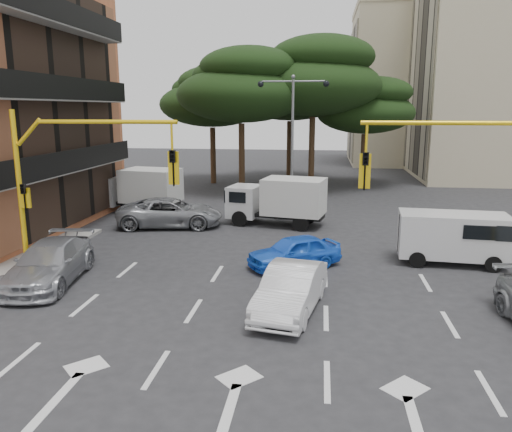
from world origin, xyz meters
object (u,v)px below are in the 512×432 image
(car_blue_compact, at_px, (294,252))
(box_truck_a, at_px, (137,190))
(car_white_hatch, at_px, (291,289))
(signal_mast_right, at_px, (489,180))
(van_white, at_px, (452,238))
(car_silver_cross_a, at_px, (170,213))
(street_lamp_center, at_px, (293,119))
(signal_mast_left, at_px, (67,173))
(car_silver_wagon, at_px, (50,263))
(box_truck_b, at_px, (277,202))

(car_blue_compact, bearing_deg, box_truck_a, -164.88)
(car_white_hatch, xyz_separation_m, box_truck_a, (-9.93, 13.63, 0.59))
(signal_mast_right, distance_m, van_white, 4.93)
(car_silver_cross_a, bearing_deg, street_lamp_center, -57.30)
(signal_mast_right, relative_size, street_lamp_center, 0.77)
(signal_mast_left, height_order, car_silver_cross_a, signal_mast_left)
(car_silver_wagon, bearing_deg, signal_mast_right, -7.07)
(car_white_hatch, distance_m, car_silver_cross_a, 12.34)
(box_truck_a, bearing_deg, van_white, -107.48)
(street_lamp_center, height_order, car_white_hatch, street_lamp_center)
(car_silver_wagon, height_order, car_silver_cross_a, car_silver_cross_a)
(street_lamp_center, xyz_separation_m, car_silver_cross_a, (-5.95, -5.39, -4.68))
(signal_mast_right, relative_size, box_truck_a, 1.14)
(street_lamp_center, distance_m, van_white, 12.95)
(car_blue_compact, height_order, car_silver_wagon, car_silver_wagon)
(van_white, distance_m, box_truck_a, 17.84)
(car_silver_wagon, xyz_separation_m, box_truck_a, (-1.36, 12.17, 0.58))
(signal_mast_left, xyz_separation_m, van_white, (13.75, 4.01, -2.86))
(street_lamp_center, bearing_deg, car_blue_compact, -85.99)
(car_silver_cross_a, bearing_deg, car_white_hatch, -155.56)
(car_blue_compact, bearing_deg, street_lamp_center, 152.75)
(signal_mast_right, xyz_separation_m, car_blue_compact, (-6.01, 2.68, -3.26))
(signal_mast_right, distance_m, box_truck_a, 20.02)
(car_white_hatch, distance_m, car_blue_compact, 4.30)
(car_silver_wagon, height_order, box_truck_b, box_truck_b)
(signal_mast_left, xyz_separation_m, street_lamp_center, (6.80, 14.01, 1.54))
(street_lamp_center, xyz_separation_m, car_silver_wagon, (-7.64, -14.17, -4.71))
(car_white_hatch, height_order, van_white, van_white)
(car_silver_cross_a, height_order, van_white, van_white)
(car_white_hatch, relative_size, car_silver_cross_a, 0.79)
(car_white_hatch, xyz_separation_m, van_white, (6.02, 5.63, 0.33))
(van_white, relative_size, box_truck_a, 0.78)
(signal_mast_left, height_order, car_blue_compact, signal_mast_left)
(signal_mast_left, height_order, car_silver_wagon, signal_mast_left)
(box_truck_a, relative_size, box_truck_b, 1.03)
(signal_mast_left, xyz_separation_m, car_silver_wagon, (-0.83, -0.16, -3.17))
(car_silver_cross_a, distance_m, van_white, 13.70)
(car_white_hatch, distance_m, car_silver_wagon, 8.69)
(car_silver_wagon, distance_m, van_white, 15.17)
(signal_mast_right, xyz_separation_m, box_truck_a, (-15.80, 12.01, -2.59))
(van_white, bearing_deg, car_silver_cross_a, -105.17)
(street_lamp_center, distance_m, car_blue_compact, 12.33)
(street_lamp_center, bearing_deg, signal_mast_left, -115.91)
(signal_mast_right, height_order, box_truck_a, signal_mast_right)
(signal_mast_left, bearing_deg, box_truck_b, 57.03)
(car_silver_cross_a, relative_size, van_white, 1.31)
(signal_mast_left, bearing_deg, street_lamp_center, 64.09)
(van_white, bearing_deg, street_lamp_center, -140.70)
(signal_mast_right, relative_size, car_white_hatch, 1.42)
(signal_mast_right, bearing_deg, box_truck_b, 127.00)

